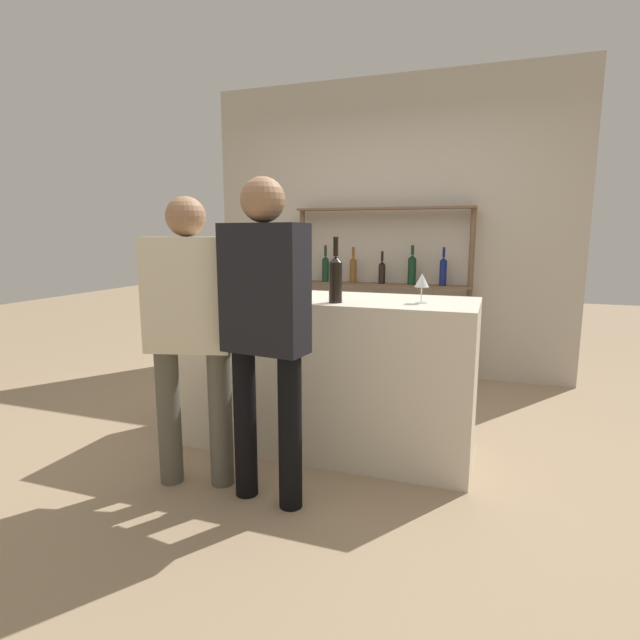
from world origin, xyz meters
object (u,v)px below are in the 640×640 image
Objects in this scene: counter_bottle_1 at (304,274)px; counter_bottle_2 at (336,278)px; counter_bottle_0 at (235,271)px; customer_center at (265,318)px; wine_glass at (422,281)px; customer_left at (190,323)px; counter_bottle_4 at (264,270)px; counter_bottle_3 at (292,275)px.

counter_bottle_2 is at bearing -45.95° from counter_bottle_1.
customer_center reaches higher than counter_bottle_0.
customer_center is at bearing -133.14° from wine_glass.
counter_bottle_1 is 0.81m from wine_glass.
counter_bottle_1 is 0.92m from customer_left.
customer_left is at bearing -87.85° from counter_bottle_4.
wine_glass is 0.96m from customer_center.
counter_bottle_0 is 0.47m from counter_bottle_3.
counter_bottle_4 is 0.23× the size of customer_left.
customer_center reaches higher than counter_bottle_2.
counter_bottle_2 is 0.23× the size of customer_center.
wine_glass is at bearing -8.34° from counter_bottle_0.
wine_glass is at bearing -13.50° from counter_bottle_1.
wine_glass is 0.10× the size of customer_center.
counter_bottle_0 is 0.20m from counter_bottle_4.
counter_bottle_0 reaches higher than wine_glass.
customer_center reaches higher than wine_glass.
counter_bottle_2 is 1.07× the size of counter_bottle_3.
customer_center is (-0.65, -0.69, -0.14)m from wine_glass.
counter_bottle_0 is at bearing 167.99° from counter_bottle_3.
customer_center reaches higher than counter_bottle_1.
counter_bottle_1 is at bearing -35.02° from customer_left.
counter_bottle_2 reaches higher than counter_bottle_0.
counter_bottle_4 is at bearing 145.29° from counter_bottle_3.
counter_bottle_0 is 0.23× the size of customer_left.
counter_bottle_3 is 0.96× the size of counter_bottle_4.
counter_bottle_1 is at bearing 16.08° from customer_center.
counter_bottle_0 is 0.51m from counter_bottle_1.
counter_bottle_1 is 0.46m from counter_bottle_2.
customer_center is at bearing -53.70° from counter_bottle_0.
counter_bottle_3 reaches higher than counter_bottle_1.
counter_bottle_2 is at bearing -11.11° from customer_center.
customer_left reaches higher than counter_bottle_2.
counter_bottle_1 is 0.22× the size of customer_left.
customer_center is (0.19, -0.79, -0.14)m from counter_bottle_3.
customer_left is at bearing -149.30° from wine_glass.
counter_bottle_2 reaches higher than wine_glass.
customer_left is at bearing -76.89° from counter_bottle_0.
wine_glass is (0.47, 0.14, -0.02)m from counter_bottle_2.
counter_bottle_2 is (0.83, -0.33, 0.01)m from counter_bottle_0.
counter_bottle_4 is (-0.67, 0.44, -0.00)m from counter_bottle_2.
counter_bottle_3 is at bearing 20.45° from customer_center.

